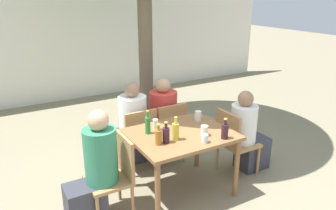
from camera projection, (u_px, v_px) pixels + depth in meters
ground_plane at (180, 190)px, 4.03m from camera, size 30.00×30.00×0.00m
cafe_building_wall at (77, 35)px, 7.10m from camera, size 10.00×0.08×2.80m
dining_table_front at (181, 140)px, 3.81m from camera, size 1.16×0.93×0.78m
patio_chair_0 at (116, 172)px, 3.49m from camera, size 0.44×0.44×0.89m
patio_chair_1 at (234, 139)px, 4.25m from camera, size 0.44×0.44×0.89m
patio_chair_2 at (138, 136)px, 4.33m from camera, size 0.44×0.44×0.89m
patio_chair_3 at (168, 129)px, 4.55m from camera, size 0.44×0.44×0.89m
person_seated_0 at (94, 173)px, 3.36m from camera, size 0.57×0.34×1.23m
person_seated_1 at (248, 135)px, 4.36m from camera, size 0.57×0.34×1.14m
person_seated_2 at (131, 128)px, 4.50m from camera, size 0.38×0.59×1.20m
person_seated_3 at (161, 121)px, 4.72m from camera, size 0.39×0.59×1.20m
oil_cruet_0 at (176, 131)px, 3.58m from camera, size 0.08×0.08×0.27m
wine_bottle_1 at (166, 135)px, 3.51m from camera, size 0.08×0.08×0.24m
wine_bottle_2 at (225, 131)px, 3.61m from camera, size 0.08×0.08×0.24m
green_bottle_3 at (148, 125)px, 3.73m from camera, size 0.06×0.06×0.28m
amber_bottle_4 at (159, 137)px, 3.47m from camera, size 0.07×0.07×0.23m
drinking_glass_0 at (198, 116)px, 4.12m from camera, size 0.08×0.08×0.12m
drinking_glass_1 at (155, 124)px, 3.85m from camera, size 0.06×0.06×0.13m
drinking_glass_2 at (204, 131)px, 3.69m from camera, size 0.08×0.08×0.12m
drinking_glass_3 at (205, 139)px, 3.53m from camera, size 0.07×0.07×0.09m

